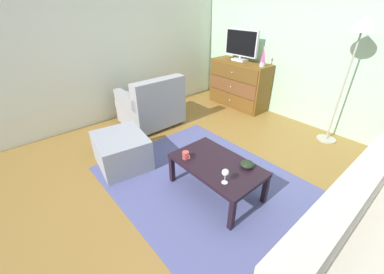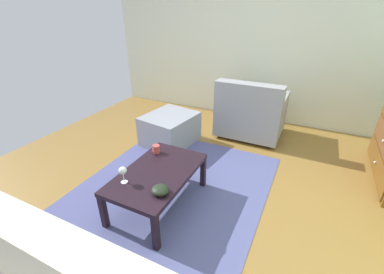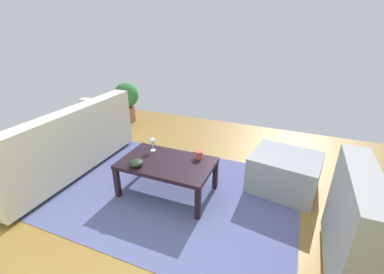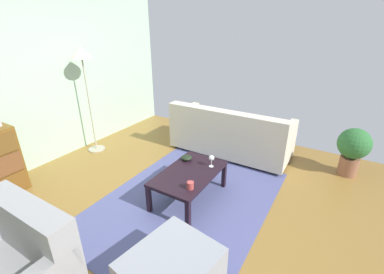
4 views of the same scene
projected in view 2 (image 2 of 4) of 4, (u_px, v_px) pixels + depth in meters
name	position (u px, v px, depth m)	size (l,w,h in m)	color
ground_plane	(190.00, 195.00, 2.72)	(5.25, 5.09, 0.05)	olive
wall_plain_left	(257.00, 36.00, 4.01)	(0.12, 5.09, 2.65)	silver
area_rug	(163.00, 199.00, 2.63)	(2.60, 1.90, 0.01)	#4D5285
coffee_table	(158.00, 175.00, 2.41)	(0.98, 0.60, 0.39)	black
wine_glass	(123.00, 171.00, 2.20)	(0.07, 0.07, 0.16)	silver
mug	(156.00, 149.00, 2.68)	(0.11, 0.08, 0.08)	#AE4341
bowl_decorative	(160.00, 190.00, 2.11)	(0.14, 0.14, 0.07)	black
armchair	(251.00, 113.00, 3.77)	(0.80, 0.91, 0.86)	#332319
ottoman	(170.00, 129.00, 3.62)	(0.70, 0.60, 0.42)	gray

